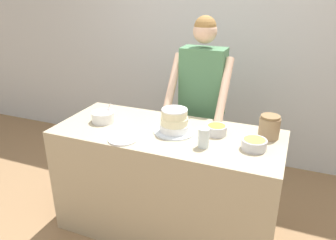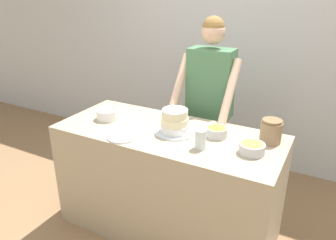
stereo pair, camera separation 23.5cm
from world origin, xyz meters
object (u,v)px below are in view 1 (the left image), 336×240
(person_baker, at_px, (202,93))
(frosting_bowl_olive, at_px, (254,144))
(drinking_glass, at_px, (204,138))
(stoneware_jar, at_px, (269,127))
(frosting_bowl_pink, at_px, (103,116))
(cake, at_px, (174,122))
(ceramic_plate, at_px, (123,139))
(frosting_bowl_orange, at_px, (216,129))

(person_baker, bearing_deg, frosting_bowl_olive, -49.97)
(drinking_glass, height_order, stoneware_jar, stoneware_jar)
(person_baker, relative_size, frosting_bowl_olive, 10.00)
(frosting_bowl_pink, xyz_separation_m, drinking_glass, (0.86, -0.12, 0.02))
(person_baker, bearing_deg, cake, -92.34)
(drinking_glass, xyz_separation_m, stoneware_jar, (0.39, 0.32, 0.01))
(ceramic_plate, bearing_deg, stoneware_jar, 24.66)
(drinking_glass, distance_m, stoneware_jar, 0.50)
(cake, bearing_deg, frosting_bowl_orange, 15.17)
(frosting_bowl_orange, xyz_separation_m, ceramic_plate, (-0.59, -0.34, -0.03))
(frosting_bowl_olive, xyz_separation_m, frosting_bowl_pink, (-1.18, 0.03, 0.01))
(cake, distance_m, drinking_glass, 0.30)
(person_baker, relative_size, cake, 5.49)
(cake, xyz_separation_m, frosting_bowl_orange, (0.30, 0.08, -0.04))
(frosting_bowl_olive, height_order, frosting_bowl_orange, frosting_bowl_orange)
(cake, height_order, frosting_bowl_olive, cake)
(stoneware_jar, bearing_deg, drinking_glass, -140.71)
(cake, distance_m, frosting_bowl_orange, 0.31)
(frosting_bowl_orange, relative_size, ceramic_plate, 0.73)
(cake, relative_size, ceramic_plate, 1.49)
(frosting_bowl_orange, height_order, drinking_glass, drinking_glass)
(cake, xyz_separation_m, frosting_bowl_pink, (-0.60, -0.02, -0.04))
(person_baker, height_order, drinking_glass, person_baker)
(cake, height_order, frosting_bowl_orange, cake)
(frosting_bowl_olive, bearing_deg, cake, 175.06)
(frosting_bowl_olive, bearing_deg, person_baker, 130.03)
(person_baker, distance_m, drinking_glass, 0.80)
(cake, xyz_separation_m, ceramic_plate, (-0.29, -0.26, -0.07))
(frosting_bowl_olive, xyz_separation_m, ceramic_plate, (-0.87, -0.21, -0.03))
(ceramic_plate, bearing_deg, person_baker, 70.32)
(cake, bearing_deg, drinking_glass, -28.94)
(ceramic_plate, bearing_deg, frosting_bowl_orange, 30.35)
(frosting_bowl_pink, height_order, stoneware_jar, stoneware_jar)
(frosting_bowl_olive, distance_m, frosting_bowl_orange, 0.32)
(frosting_bowl_pink, height_order, drinking_glass, frosting_bowl_pink)
(cake, distance_m, ceramic_plate, 0.40)
(person_baker, xyz_separation_m, cake, (-0.03, -0.62, -0.05))
(person_baker, relative_size, drinking_glass, 12.37)
(frosting_bowl_olive, xyz_separation_m, stoneware_jar, (0.07, 0.22, 0.04))
(frosting_bowl_pink, relative_size, drinking_glass, 1.33)
(stoneware_jar, bearing_deg, cake, -165.40)
(frosting_bowl_pink, bearing_deg, drinking_glass, -8.14)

